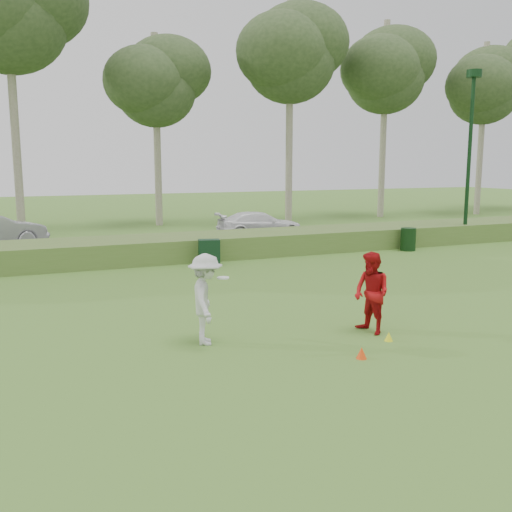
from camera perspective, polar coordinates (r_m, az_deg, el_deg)
name	(u,v)px	position (r m, az deg, el deg)	size (l,w,h in m)	color
ground	(325,341)	(12.86, 6.96, -8.44)	(120.00, 120.00, 0.00)	#3F7125
reed_strip	(181,247)	(23.68, -7.48, 0.89)	(80.00, 3.00, 0.90)	#4A6E2C
park_road	(155,242)	(28.55, -10.11, 1.42)	(80.00, 6.00, 0.06)	#2D2D2D
lamp_post	(471,126)	(29.56, 20.71, 12.05)	(0.70, 0.70, 8.18)	black
tree_3	(7,11)	(34.48, -23.63, 21.52)	(7.80, 7.80, 15.50)	gray
tree_4	(156,83)	(36.34, -10.01, 16.66)	(6.24, 6.24, 11.50)	gray
tree_5	(290,54)	(37.40, 3.42, 19.48)	(7.28, 7.28, 14.00)	gray
tree_6	(385,72)	(42.47, 12.82, 17.54)	(7.02, 7.02, 13.50)	gray
tree_7	(484,87)	(46.65, 21.87, 15.43)	(6.50, 6.50, 12.50)	gray
player_white	(206,299)	(12.39, -5.05, -4.33)	(1.07, 1.43, 1.98)	silver
player_red	(372,293)	(13.37, 11.49, -3.65)	(0.92, 0.72, 1.89)	#AB0E12
cone_orange	(362,353)	(11.84, 10.51, -9.51)	(0.22, 0.22, 0.24)	#FF430D
cone_yellow	(389,336)	(13.07, 13.13, -7.84)	(0.19, 0.19, 0.21)	yellow
utility_cabinet	(209,252)	(21.85, -4.71, 0.36)	(0.80, 0.50, 1.00)	black
trash_bin	(408,239)	(26.33, 14.97, 1.63)	(0.68, 0.68, 1.02)	black
car_right	(260,224)	(29.54, 0.40, 3.17)	(1.84, 4.52, 1.31)	white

